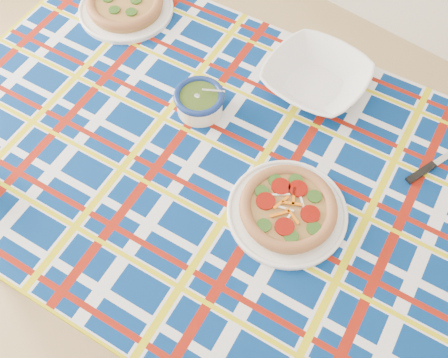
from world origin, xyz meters
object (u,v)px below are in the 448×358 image
Objects in this scene: main_focaccia_plate at (288,208)px; serving_bowl at (316,78)px; pesto_bowl at (199,100)px; dining_table at (224,181)px.

serving_bowl reaches higher than main_focaccia_plate.
pesto_bowl is at bearing 163.26° from main_focaccia_plate.
serving_bowl is (0.20, 0.27, -0.01)m from pesto_bowl.
serving_bowl is at bearing 76.36° from dining_table.
pesto_bowl is 0.34m from serving_bowl.
pesto_bowl is (-0.38, 0.11, 0.01)m from main_focaccia_plate.
pesto_bowl is at bearing -126.83° from serving_bowl.
dining_table is 0.24m from main_focaccia_plate.
serving_bowl is (0.03, 0.37, 0.12)m from dining_table.
serving_bowl is at bearing 114.40° from main_focaccia_plate.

